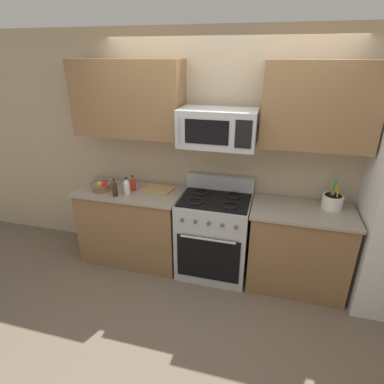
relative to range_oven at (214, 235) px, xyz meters
The scene contains 14 objects.
ground_plane 0.78m from the range_oven, 90.00° to the right, with size 16.00×16.00×0.00m, color #6B5B4C.
wall_back 0.90m from the range_oven, 90.00° to the left, with size 8.00×0.10×2.60m, color tan.
counter_left 0.99m from the range_oven, behind, with size 1.20×0.59×0.91m.
range_oven is the anchor object (origin of this frame).
counter_right 0.90m from the range_oven, ahead, with size 1.02×0.59×0.91m.
microwave 1.20m from the range_oven, 90.04° to the left, with size 0.75×0.44×0.37m.
upper_cabinets_left 1.75m from the range_oven, behind, with size 1.19×0.34×0.78m.
upper_cabinets_right 1.70m from the range_oven, ahead, with size 1.01×0.34×0.78m.
utensil_crock 1.28m from the range_oven, ahead, with size 0.20×0.20×0.30m.
fruit_basket 1.39m from the range_oven, behind, with size 0.24×0.24×0.11m.
cutting_board 0.83m from the range_oven, behind, with size 0.34×0.23×0.02m, color tan.
bottle_soy 1.21m from the range_oven, behind, with size 0.06×0.06×0.20m.
bottle_vinegar 1.11m from the range_oven, behind, with size 0.07×0.07×0.20m.
bottle_hot_sauce 1.08m from the range_oven, behind, with size 0.06×0.06×0.18m.
Camera 1 is at (0.56, -2.38, 2.34)m, focal length 29.51 mm.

